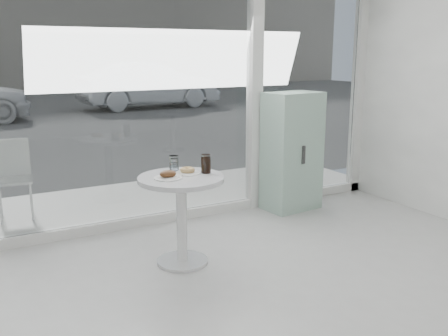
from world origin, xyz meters
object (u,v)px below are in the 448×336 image
water_tumbler_b (174,164)px  cola_glass (206,164)px  mint_cabinet (292,151)px  car_silver (149,85)px  water_tumbler_a (174,166)px  plate_donut (187,171)px  plate_fritter (168,175)px  main_table (181,202)px  patio_chair (13,174)px

water_tumbler_b → cola_glass: (0.20, -0.21, 0.02)m
mint_cabinet → cola_glass: (-1.51, -0.82, 0.18)m
car_silver → water_tumbler_a: car_silver is taller
car_silver → plate_donut: 12.46m
plate_fritter → plate_donut: (0.21, 0.08, -0.01)m
water_tumbler_b → plate_donut: bearing=-71.9°
main_table → cola_glass: size_ratio=4.82×
water_tumbler_a → water_tumbler_b: 0.03m
main_table → water_tumbler_a: 0.34m
car_silver → water_tumbler_a: (-4.07, -11.65, 0.09)m
patio_chair → cola_glass: cola_glass is taller
cola_glass → patio_chair: bearing=125.9°
plate_fritter → cola_glass: (0.36, 0.03, 0.05)m
mint_cabinet → plate_donut: bearing=-161.2°
mint_cabinet → plate_fritter: 2.05m
patio_chair → car_silver: car_silver is taller
patio_chair → car_silver: (5.22, 9.97, 0.21)m
mint_cabinet → plate_donut: (-1.66, -0.77, 0.12)m
plate_donut → water_tumbler_a: water_tumbler_a is taller
mint_cabinet → plate_donut: size_ratio=6.23×
plate_fritter → water_tumbler_a: 0.26m
patio_chair → water_tumbler_b: bearing=-49.4°
water_tumbler_a → patio_chair: bearing=124.2°
plate_fritter → water_tumbler_a: bearing=56.4°
patio_chair → water_tumbler_a: 2.05m
car_silver → water_tumbler_b: 12.32m
plate_fritter → plate_donut: 0.22m
plate_fritter → water_tumbler_a: size_ratio=2.07×
patio_chair → water_tumbler_b: 2.04m
main_table → mint_cabinet: bearing=25.5°
mint_cabinet → car_silver: (2.35, 11.02, 0.06)m
water_tumbler_a → water_tumbler_b: (0.01, 0.02, 0.01)m
mint_cabinet → plate_fritter: mint_cabinet is taller
water_tumbler_a → water_tumbler_b: bearing=70.8°
main_table → water_tumbler_b: (0.04, 0.23, 0.28)m
patio_chair → plate_fritter: patio_chair is taller
patio_chair → water_tumbler_a: (1.14, -1.68, 0.30)m
plate_fritter → plate_donut: size_ratio=1.07×
patio_chair → water_tumbler_a: size_ratio=7.40×
water_tumbler_a → cola_glass: (0.21, -0.19, 0.03)m
water_tumbler_a → plate_fritter: bearing=-123.6°
main_table → patio_chair: 2.19m
water_tumbler_b → mint_cabinet: bearing=19.5°
main_table → plate_donut: 0.26m
patio_chair → plate_donut: (1.20, -1.82, 0.27)m
water_tumbler_b → cola_glass: bearing=-46.1°
main_table → patio_chair: (-1.12, 1.88, -0.03)m
car_silver → plate_donut: size_ratio=20.67×
cola_glass → water_tumbler_b: bearing=133.9°
water_tumbler_a → water_tumbler_b: water_tumbler_b is taller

